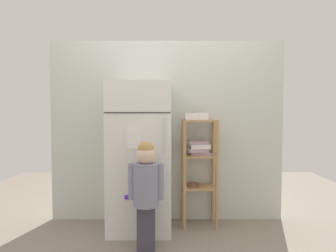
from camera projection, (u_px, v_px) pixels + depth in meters
name	position (u px, v px, depth m)	size (l,w,h in m)	color
ground_plane	(167.00, 230.00, 3.11)	(6.00, 6.00, 0.00)	gray
kitchen_wall_back	(167.00, 131.00, 3.39)	(2.66, 0.03, 2.06)	silver
refrigerator	(140.00, 157.00, 3.09)	(0.65, 0.59, 1.56)	white
child_standing	(146.00, 184.00, 2.64)	(0.32, 0.24, 0.99)	#403C4C
pantry_shelf_unit	(199.00, 160.00, 3.23)	(0.38, 0.29, 1.17)	tan
fruit_bin	(195.00, 116.00, 3.20)	(0.25, 0.17, 0.08)	white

